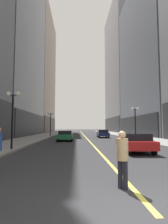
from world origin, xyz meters
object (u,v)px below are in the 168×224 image
pedestrian_in_tan_trench (122,155)px  street_lamp_right_mid (135,116)px  car_green (65,135)px  car_red (134,142)px  street_lamp_left_far (50,119)px  street_lamp_left_near (13,107)px  car_navy (103,133)px

pedestrian_in_tan_trench → street_lamp_right_mid: size_ratio=0.37×
pedestrian_in_tan_trench → street_lamp_right_mid: street_lamp_right_mid is taller
car_green → street_lamp_right_mid: (9.44, 1.11, 2.54)m
car_red → car_green: bearing=118.1°
car_green → street_lamp_left_far: size_ratio=0.93×
street_lamp_right_mid → street_lamp_left_near: bearing=-139.5°
car_navy → street_lamp_right_mid: 7.47m
car_navy → street_lamp_right_mid: (3.60, -6.03, 2.54)m
pedestrian_in_tan_trench → street_lamp_left_near: bearing=125.6°
street_lamp_left_far → street_lamp_right_mid: size_ratio=1.00×
car_red → pedestrian_in_tan_trench: (-2.84, -7.88, 0.24)m
car_green → pedestrian_in_tan_trench: size_ratio=2.48×
street_lamp_left_near → car_red: bearing=-4.2°
street_lamp_left_near → street_lamp_left_far: (0.00, 20.24, 0.00)m
car_navy → street_lamp_right_mid: street_lamp_right_mid is taller
car_red → street_lamp_left_near: bearing=175.8°
street_lamp_left_far → car_red: bearing=-66.8°
street_lamp_left_near → street_lamp_left_far: same height
street_lamp_right_mid → car_navy: bearing=120.8°
car_green → street_lamp_left_near: bearing=-108.9°
car_navy → street_lamp_right_mid: size_ratio=0.99×
car_red → street_lamp_right_mid: (3.85, 11.57, 2.54)m
car_green → street_lamp_left_far: 11.25m
street_lamp_right_mid → pedestrian_in_tan_trench: bearing=-109.0°
car_red → car_green: (-5.59, 10.46, -0.00)m
car_red → street_lamp_right_mid: street_lamp_right_mid is taller
pedestrian_in_tan_trench → street_lamp_left_near: 10.74m
street_lamp_left_near → street_lamp_right_mid: size_ratio=1.00×
car_navy → street_lamp_left_far: (-9.20, 3.29, 2.54)m
car_green → street_lamp_left_far: bearing=107.9°
car_navy → street_lamp_right_mid: bearing=-59.2°
car_navy → pedestrian_in_tan_trench: size_ratio=2.63×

